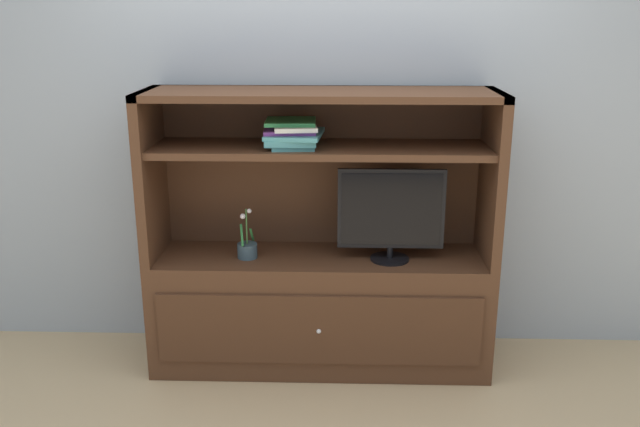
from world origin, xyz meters
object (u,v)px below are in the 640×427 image
object	(u,v)px
media_console	(320,280)
magazine_stack	(292,133)
potted_plant	(247,249)
tv_monitor	(391,213)

from	to	relation	value
media_console	magazine_stack	distance (m)	0.82
media_console	magazine_stack	bearing A→B (deg)	-176.30
magazine_stack	media_console	bearing A→B (deg)	3.70
magazine_stack	potted_plant	bearing A→B (deg)	-171.04
media_console	tv_monitor	distance (m)	0.55
tv_monitor	potted_plant	distance (m)	0.78
media_console	potted_plant	size ratio (longest dim) A/B	6.64
media_console	tv_monitor	world-z (taller)	media_console
potted_plant	magazine_stack	xyz separation A→B (m)	(0.24, 0.04, 0.61)
media_console	potted_plant	distance (m)	0.43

